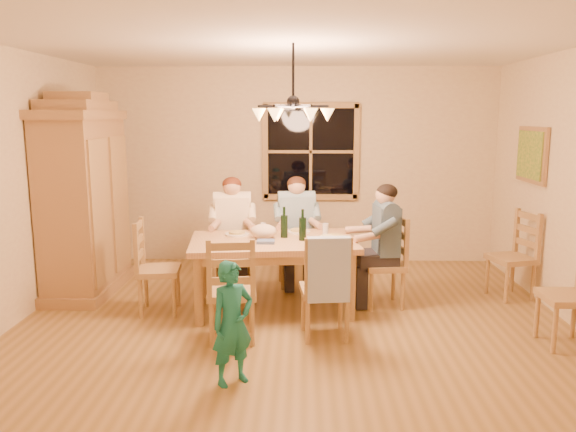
{
  "coord_description": "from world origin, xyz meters",
  "views": [
    {
      "loc": [
        0.09,
        -5.32,
        2.05
      ],
      "look_at": [
        -0.05,
        0.1,
        1.07
      ],
      "focal_mm": 35.0,
      "sensor_mm": 36.0,
      "label": 1
    }
  ],
  "objects_px": {
    "adult_slate_man": "(384,230)",
    "dining_table": "(273,249)",
    "chair_end_right": "(383,278)",
    "chair_end_left": "(160,284)",
    "chandelier": "(293,112)",
    "armoire": "(85,202)",
    "chair_far_right": "(296,261)",
    "wine_bottle_a": "(284,222)",
    "chair_spare_back": "(510,271)",
    "wine_bottle_b": "(303,225)",
    "chair_near_left": "(232,308)",
    "adult_plaid_man": "(297,218)",
    "child": "(232,323)",
    "chair_far_left": "(233,263)",
    "chair_spare_front": "(565,313)",
    "adult_woman": "(232,219)",
    "chair_near_right": "(325,305)"
  },
  "relations": [
    {
      "from": "adult_slate_man",
      "to": "dining_table",
      "type": "bearing_deg",
      "value": 90.0
    },
    {
      "from": "chair_end_right",
      "to": "chair_end_left",
      "type": "bearing_deg",
      "value": 90.0
    },
    {
      "from": "chandelier",
      "to": "chair_end_right",
      "type": "distance_m",
      "value": 2.1
    },
    {
      "from": "chandelier",
      "to": "armoire",
      "type": "distance_m",
      "value": 2.81
    },
    {
      "from": "chair_end_right",
      "to": "adult_slate_man",
      "type": "height_order",
      "value": "adult_slate_man"
    },
    {
      "from": "armoire",
      "to": "dining_table",
      "type": "relative_size",
      "value": 1.26
    },
    {
      "from": "adult_slate_man",
      "to": "chair_far_right",
      "type": "bearing_deg",
      "value": 46.64
    },
    {
      "from": "wine_bottle_a",
      "to": "chair_spare_back",
      "type": "distance_m",
      "value": 2.65
    },
    {
      "from": "armoire",
      "to": "wine_bottle_b",
      "type": "xyz_separation_m",
      "value": [
        2.51,
        -0.6,
        -0.13
      ]
    },
    {
      "from": "armoire",
      "to": "chair_near_left",
      "type": "relative_size",
      "value": 2.32
    },
    {
      "from": "chair_near_left",
      "to": "adult_slate_man",
      "type": "xyz_separation_m",
      "value": [
        1.52,
        0.99,
        0.54
      ]
    },
    {
      "from": "adult_plaid_man",
      "to": "wine_bottle_a",
      "type": "xyz_separation_m",
      "value": [
        -0.12,
        -0.74,
        0.08
      ]
    },
    {
      "from": "wine_bottle_b",
      "to": "armoire",
      "type": "bearing_deg",
      "value": 166.52
    },
    {
      "from": "dining_table",
      "to": "adult_plaid_man",
      "type": "xyz_separation_m",
      "value": [
        0.24,
        0.85,
        0.18
      ]
    },
    {
      "from": "child",
      "to": "chair_far_left",
      "type": "bearing_deg",
      "value": 59.43
    },
    {
      "from": "adult_plaid_man",
      "to": "chandelier",
      "type": "bearing_deg",
      "value": 82.48
    },
    {
      "from": "chair_spare_front",
      "to": "adult_woman",
      "type": "bearing_deg",
      "value": 61.48
    },
    {
      "from": "adult_plaid_man",
      "to": "chair_spare_back",
      "type": "distance_m",
      "value": 2.52
    },
    {
      "from": "dining_table",
      "to": "adult_woman",
      "type": "relative_size",
      "value": 2.09
    },
    {
      "from": "chair_near_left",
      "to": "adult_slate_man",
      "type": "relative_size",
      "value": 1.13
    },
    {
      "from": "adult_plaid_man",
      "to": "adult_slate_man",
      "type": "bearing_deg",
      "value": 136.64
    },
    {
      "from": "chair_end_right",
      "to": "dining_table",
      "type": "bearing_deg",
      "value": 90.0
    },
    {
      "from": "armoire",
      "to": "child",
      "type": "distance_m",
      "value": 3.07
    },
    {
      "from": "chandelier",
      "to": "chair_near_left",
      "type": "height_order",
      "value": "chandelier"
    },
    {
      "from": "chair_near_right",
      "to": "chair_end_left",
      "type": "height_order",
      "value": "same"
    },
    {
      "from": "chair_end_right",
      "to": "chandelier",
      "type": "bearing_deg",
      "value": 114.11
    },
    {
      "from": "chandelier",
      "to": "chair_far_left",
      "type": "xyz_separation_m",
      "value": [
        -0.74,
        1.19,
        -1.77
      ]
    },
    {
      "from": "dining_table",
      "to": "adult_slate_man",
      "type": "distance_m",
      "value": 1.21
    },
    {
      "from": "child",
      "to": "armoire",
      "type": "bearing_deg",
      "value": 93.56
    },
    {
      "from": "armoire",
      "to": "adult_plaid_man",
      "type": "relative_size",
      "value": 2.63
    },
    {
      "from": "chair_far_right",
      "to": "adult_woman",
      "type": "xyz_separation_m",
      "value": [
        -0.76,
        -0.09,
        0.54
      ]
    },
    {
      "from": "adult_plaid_man",
      "to": "wine_bottle_b",
      "type": "xyz_separation_m",
      "value": [
        0.07,
        -0.88,
        0.08
      ]
    },
    {
      "from": "dining_table",
      "to": "chair_spare_back",
      "type": "height_order",
      "value": "chair_spare_back"
    },
    {
      "from": "chair_end_right",
      "to": "chair_far_right",
      "type": "bearing_deg",
      "value": 46.64
    },
    {
      "from": "adult_slate_man",
      "to": "child",
      "type": "xyz_separation_m",
      "value": [
        -1.41,
        -1.84,
        -0.35
      ]
    },
    {
      "from": "chair_far_left",
      "to": "adult_slate_man",
      "type": "distance_m",
      "value": 1.89
    },
    {
      "from": "adult_plaid_man",
      "to": "wine_bottle_b",
      "type": "bearing_deg",
      "value": 88.13
    },
    {
      "from": "chair_end_left",
      "to": "chair_far_left",
      "type": "bearing_deg",
      "value": 136.74
    },
    {
      "from": "chair_spare_front",
      "to": "chair_spare_back",
      "type": "relative_size",
      "value": 1.0
    },
    {
      "from": "adult_slate_man",
      "to": "chair_spare_back",
      "type": "height_order",
      "value": "adult_slate_man"
    },
    {
      "from": "chandelier",
      "to": "chair_far_right",
      "type": "distance_m",
      "value": 2.19
    },
    {
      "from": "chandelier",
      "to": "adult_plaid_man",
      "type": "relative_size",
      "value": 0.88
    },
    {
      "from": "chair_end_left",
      "to": "chair_end_right",
      "type": "height_order",
      "value": "same"
    },
    {
      "from": "chair_end_left",
      "to": "wine_bottle_a",
      "type": "relative_size",
      "value": 3.0
    },
    {
      "from": "adult_plaid_man",
      "to": "adult_woman",
      "type": "bearing_deg",
      "value": 0.0
    },
    {
      "from": "adult_plaid_man",
      "to": "chair_spare_front",
      "type": "bearing_deg",
      "value": 137.52
    },
    {
      "from": "adult_woman",
      "to": "child",
      "type": "xyz_separation_m",
      "value": [
        0.3,
        -2.46,
        -0.35
      ]
    },
    {
      "from": "dining_table",
      "to": "adult_woman",
      "type": "distance_m",
      "value": 0.94
    },
    {
      "from": "chair_far_left",
      "to": "adult_plaid_man",
      "type": "height_order",
      "value": "adult_plaid_man"
    },
    {
      "from": "chair_far_left",
      "to": "child",
      "type": "relative_size",
      "value": 1.02
    }
  ]
}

